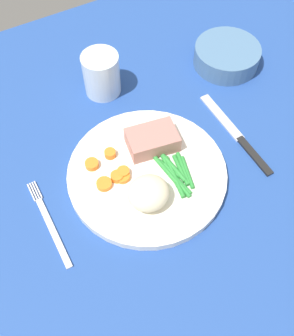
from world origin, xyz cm
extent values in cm
cube|color=#234793|center=(0.00, 0.00, 1.00)|extent=(120.00, 90.00, 2.00)
cylinder|color=white|center=(-3.34, -3.50, 2.80)|extent=(26.67, 26.67, 1.60)
cube|color=#B2756B|center=(0.26, 0.70, 5.19)|extent=(9.26, 6.97, 3.19)
ellipsoid|color=beige|center=(-5.74, -8.30, 5.79)|extent=(6.71, 6.32, 4.38)
cylinder|color=orange|center=(-8.29, -2.33, 4.13)|extent=(2.12, 2.12, 1.06)
cylinder|color=orange|center=(-7.29, 2.29, 4.20)|extent=(1.93, 1.93, 1.19)
cylinder|color=orange|center=(-10.89, 1.86, 4.13)|extent=(2.27, 2.27, 1.06)
cylinder|color=orange|center=(-7.02, -2.11, 4.16)|extent=(2.08, 2.08, 1.13)
cylinder|color=orange|center=(-10.73, -2.53, 4.03)|extent=(2.54, 2.54, 0.86)
cylinder|color=orange|center=(-7.47, -2.72, 4.01)|extent=(2.46, 2.46, 0.82)
cylinder|color=#2D8C38|center=(2.28, -7.09, 3.95)|extent=(2.32, 6.19, 0.70)
cylinder|color=#2D8C38|center=(-0.21, -6.84, 4.00)|extent=(2.27, 8.08, 0.79)
cylinder|color=#2D8C38|center=(-0.64, -4.61, 3.99)|extent=(1.49, 6.61, 0.78)
cylinder|color=#2D8C38|center=(0.26, -4.88, 3.94)|extent=(1.58, 7.64, 0.68)
cylinder|color=#2D8C38|center=(1.55, -6.21, 3.97)|extent=(1.72, 6.16, 0.74)
cylinder|color=#2D8C38|center=(2.10, -6.16, 3.96)|extent=(2.21, 6.36, 0.72)
cylinder|color=#2D8C38|center=(0.66, -6.85, 3.90)|extent=(2.86, 5.64, 0.61)
cylinder|color=#2D8C38|center=(-0.36, -7.55, 3.98)|extent=(1.10, 7.30, 0.75)
cylinder|color=#2D8C38|center=(0.65, -4.36, 4.01)|extent=(1.69, 8.11, 0.83)
cylinder|color=#2D8C38|center=(-0.25, -6.83, 3.95)|extent=(1.91, 8.06, 0.70)
cube|color=silver|center=(-21.05, -5.50, 2.20)|extent=(1.00, 13.00, 0.40)
cube|color=silver|center=(-21.65, 2.80, 2.20)|extent=(0.24, 3.60, 0.40)
cube|color=silver|center=(-21.25, 2.80, 2.20)|extent=(0.24, 3.60, 0.40)
cube|color=silver|center=(-20.85, 2.80, 2.20)|extent=(0.24, 3.60, 0.40)
cube|color=silver|center=(-20.45, 2.80, 2.20)|extent=(0.24, 3.60, 0.40)
cube|color=black|center=(15.06, -9.00, 2.20)|extent=(1.30, 9.00, 0.64)
cube|color=silver|center=(15.06, 1.00, 2.20)|extent=(1.70, 12.00, 0.40)
cylinder|color=silver|center=(-1.17, 18.14, 6.19)|extent=(6.97, 6.97, 8.37)
cylinder|color=silver|center=(-1.17, 18.14, 4.69)|extent=(6.41, 6.41, 5.37)
cylinder|color=#4C7299|center=(24.09, 12.72, 4.03)|extent=(13.21, 13.21, 4.06)
cylinder|color=beige|center=(24.09, 12.72, 4.94)|extent=(11.23, 11.23, 2.23)
camera|label=1|loc=(-20.52, -34.57, 59.68)|focal=42.71mm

